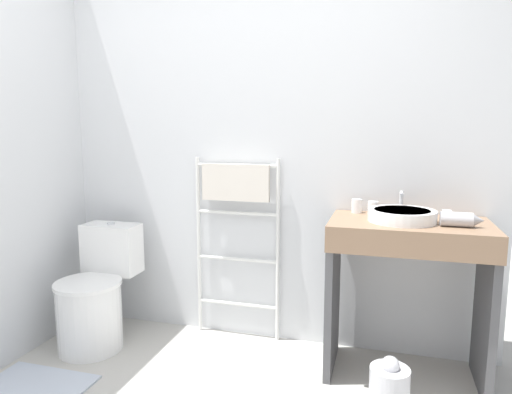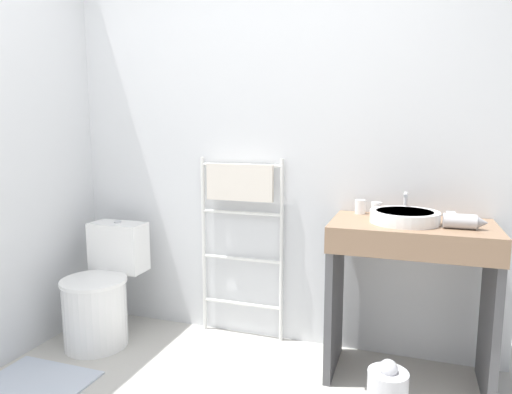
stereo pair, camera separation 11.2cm
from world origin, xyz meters
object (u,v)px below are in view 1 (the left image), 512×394
at_px(cup_near_edge, 373,208).
at_px(trash_bin, 389,392).
at_px(towel_radiator, 236,206).
at_px(toilet, 96,297).
at_px(hair_dryer, 458,219).
at_px(sink_basin, 402,215).
at_px(cup_near_wall, 357,206).

height_order(cup_near_edge, trash_bin, cup_near_edge).
distance_m(towel_radiator, trash_bin, 1.37).
relative_size(toilet, towel_radiator, 0.64).
bearing_deg(trash_bin, hair_dryer, 50.78).
bearing_deg(sink_basin, toilet, -175.72).
bearing_deg(towel_radiator, sink_basin, -12.55).
relative_size(towel_radiator, cup_near_edge, 15.90).
bearing_deg(cup_near_edge, cup_near_wall, 167.78).
bearing_deg(sink_basin, cup_near_wall, 141.63).
distance_m(sink_basin, cup_near_wall, 0.32).
bearing_deg(trash_bin, cup_near_wall, 109.25).
relative_size(toilet, trash_bin, 2.39).
height_order(toilet, hair_dryer, hair_dryer).
height_order(toilet, cup_near_wall, cup_near_wall).
height_order(sink_basin, trash_bin, sink_basin).
bearing_deg(toilet, cup_near_edge, 10.62).
xyz_separation_m(cup_near_wall, trash_bin, (0.21, -0.61, -0.78)).
height_order(cup_near_wall, cup_near_edge, cup_near_wall).
xyz_separation_m(towel_radiator, hair_dryer, (1.27, -0.27, 0.04)).
bearing_deg(toilet, cup_near_wall, 11.93).
xyz_separation_m(cup_near_wall, cup_near_edge, (0.09, -0.02, -0.00)).
relative_size(toilet, hair_dryer, 3.69).
relative_size(cup_near_edge, trash_bin, 0.24).
height_order(toilet, trash_bin, toilet).
height_order(hair_dryer, trash_bin, hair_dryer).
bearing_deg(trash_bin, toilet, 171.07).
bearing_deg(hair_dryer, trash_bin, -129.22).
bearing_deg(towel_radiator, trash_bin, -33.46).
bearing_deg(cup_near_wall, hair_dryer, -24.89).
xyz_separation_m(cup_near_wall, hair_dryer, (0.52, -0.24, -0.00)).
relative_size(sink_basin, cup_near_wall, 4.40).
bearing_deg(sink_basin, trash_bin, -94.63).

